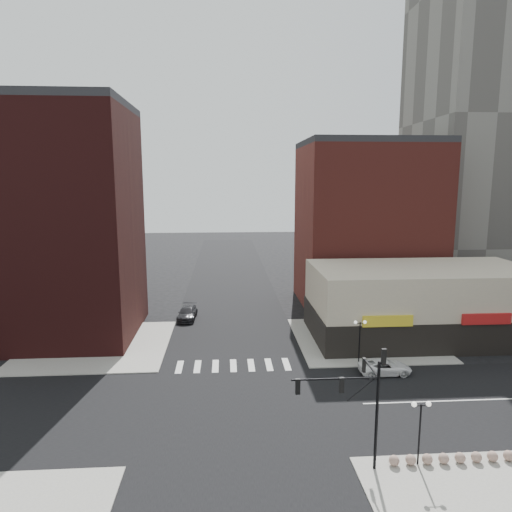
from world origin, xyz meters
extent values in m
plane|color=black|center=(0.00, 0.00, 0.00)|extent=(240.00, 240.00, 0.00)
cube|color=black|center=(0.00, 0.00, 0.01)|extent=(200.00, 14.00, 0.02)
cube|color=black|center=(0.00, 0.00, 0.01)|extent=(14.00, 200.00, 0.02)
cube|color=gray|center=(-14.50, 14.50, 0.06)|extent=(15.00, 15.00, 0.12)
cube|color=gray|center=(14.50, 14.50, 0.06)|extent=(15.00, 15.00, 0.12)
cube|color=#381211|center=(-19.00, 18.50, 12.50)|extent=(16.00, 15.00, 25.00)
cube|color=#381211|center=(-32.00, 34.00, 6.00)|extent=(20.00, 18.00, 12.00)
cube|color=maroon|center=(19.00, 29.50, 11.00)|extent=(18.00, 15.00, 22.00)
cube|color=#B4A98F|center=(21.00, 15.00, 4.00)|extent=(24.00, 12.00, 8.00)
cube|color=black|center=(21.00, 15.00, 1.70)|extent=(24.20, 12.20, 3.40)
cylinder|color=black|center=(8.20, -8.20, 3.50)|extent=(0.18, 0.18, 7.00)
cylinder|color=black|center=(5.60, -8.20, 6.00)|extent=(5.20, 0.11, 0.11)
cylinder|color=black|center=(7.20, -8.20, 5.30)|extent=(1.72, 0.06, 1.46)
cylinder|color=black|center=(8.20, -6.70, 6.00)|extent=(0.11, 3.00, 0.11)
cube|color=black|center=(3.40, -8.20, 5.60)|extent=(0.28, 0.18, 0.95)
sphere|color=red|center=(3.40, -8.20, 5.90)|extent=(0.16, 0.16, 0.16)
cube|color=black|center=(6.00, -8.20, 5.60)|extent=(0.28, 0.18, 0.95)
sphere|color=red|center=(6.00, -8.20, 5.90)|extent=(0.16, 0.16, 0.16)
cube|color=black|center=(8.20, -5.40, 5.60)|extent=(0.18, 0.28, 0.95)
sphere|color=red|center=(8.20, -5.40, 5.90)|extent=(0.16, 0.16, 0.16)
cube|color=black|center=(8.45, -8.20, 7.30)|extent=(0.28, 0.18, 0.95)
sphere|color=red|center=(8.45, -8.20, 7.60)|extent=(0.16, 0.16, 0.16)
cylinder|color=black|center=(11.00, -8.00, 2.12)|extent=(0.11, 0.11, 4.00)
cylinder|color=black|center=(11.00, -8.00, 4.02)|extent=(0.90, 0.06, 0.06)
sphere|color=white|center=(10.55, -8.00, 4.12)|extent=(0.32, 0.32, 0.32)
sphere|color=white|center=(11.45, -8.00, 4.12)|extent=(0.32, 0.32, 0.32)
cylinder|color=black|center=(12.00, 8.00, 2.12)|extent=(0.11, 0.11, 4.00)
cylinder|color=black|center=(12.00, 8.00, 4.02)|extent=(0.90, 0.06, 0.06)
sphere|color=white|center=(11.55, 8.00, 4.12)|extent=(0.32, 0.32, 0.32)
sphere|color=white|center=(12.45, 8.00, 4.12)|extent=(0.32, 0.32, 0.32)
sphere|color=gray|center=(9.50, -8.00, 0.44)|extent=(0.65, 0.65, 0.65)
sphere|color=gray|center=(10.55, -8.00, 0.44)|extent=(0.65, 0.65, 0.65)
sphere|color=gray|center=(11.60, -8.00, 0.44)|extent=(0.65, 0.65, 0.65)
sphere|color=gray|center=(12.65, -8.00, 0.44)|extent=(0.65, 0.65, 0.65)
sphere|color=gray|center=(13.70, -8.00, 0.44)|extent=(0.65, 0.65, 0.65)
sphere|color=gray|center=(14.75, -8.00, 0.44)|extent=(0.65, 0.65, 0.65)
sphere|color=gray|center=(15.80, -8.00, 0.44)|extent=(0.65, 0.65, 0.65)
sphere|color=gray|center=(16.85, -8.00, 0.44)|extent=(0.65, 0.65, 0.65)
imported|color=white|center=(13.67, 5.43, 0.66)|extent=(4.78, 2.27, 1.32)
imported|color=black|center=(-5.65, 23.40, 0.78)|extent=(2.48, 5.48, 1.56)
camera|label=1|loc=(-0.72, -32.94, 17.52)|focal=32.00mm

